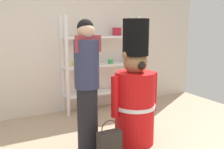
{
  "coord_description": "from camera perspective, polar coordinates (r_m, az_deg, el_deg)",
  "views": [
    {
      "loc": [
        -1.29,
        -2.53,
        1.63
      ],
      "look_at": [
        0.25,
        0.39,
        1.0
      ],
      "focal_mm": 41.84,
      "sensor_mm": 36.0,
      "label": 1
    }
  ],
  "objects": [
    {
      "name": "back_wall",
      "position": [
        4.91,
        -12.55,
        6.71
      ],
      "size": [
        6.4,
        0.12,
        2.6
      ],
      "primitive_type": "cube",
      "color": "silver",
      "rests_on": "ground_plane"
    },
    {
      "name": "teddy_bear_guard",
      "position": [
        3.58,
        5.0,
        -4.32
      ],
      "size": [
        0.72,
        0.57,
        1.71
      ],
      "color": "red",
      "rests_on": "ground_plane"
    },
    {
      "name": "merchandise_shelf",
      "position": [
        5.05,
        -2.28,
        2.47
      ],
      "size": [
        1.54,
        0.35,
        1.8
      ],
      "color": "white",
      "rests_on": "ground_plane"
    },
    {
      "name": "person_shopper",
      "position": [
        3.25,
        -5.49,
        -2.21
      ],
      "size": [
        0.32,
        0.31,
        1.7
      ],
      "color": "black",
      "rests_on": "ground_plane"
    },
    {
      "name": "shopping_bag",
      "position": [
        3.26,
        -0.56,
        -15.27
      ],
      "size": [
        0.29,
        0.13,
        0.52
      ],
      "color": "#332D28",
      "rests_on": "ground_plane"
    }
  ]
}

